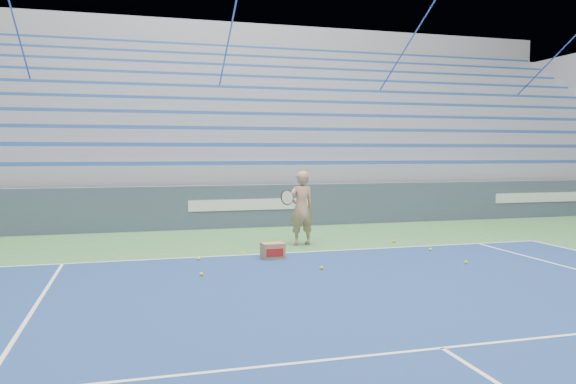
# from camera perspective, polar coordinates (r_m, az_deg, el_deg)

# --- Properties ---
(sponsor_barrier) EXTENTS (30.00, 0.32, 1.10)m
(sponsor_barrier) POSITION_cam_1_polar(r_m,az_deg,el_deg) (14.64, -3.90, -1.43)
(sponsor_barrier) COLOR #3F4C60
(sponsor_barrier) RESTS_ON ground
(bleachers) EXTENTS (31.00, 9.15, 7.30)m
(bleachers) POSITION_cam_1_polar(r_m,az_deg,el_deg) (20.21, -7.18, 5.17)
(bleachers) COLOR #989AA0
(bleachers) RESTS_ON ground
(tennis_player) EXTENTS (0.92, 0.86, 1.55)m
(tennis_player) POSITION_cam_1_polar(r_m,az_deg,el_deg) (11.74, 1.33, -1.63)
(tennis_player) COLOR tan
(tennis_player) RESTS_ON ground
(ball_box) EXTENTS (0.42, 0.34, 0.30)m
(ball_box) POSITION_cam_1_polar(r_m,az_deg,el_deg) (10.26, -1.56, -6.01)
(ball_box) COLOR #A97652
(ball_box) RESTS_ON ground
(tennis_ball_0) EXTENTS (0.07, 0.07, 0.07)m
(tennis_ball_0) POSITION_cam_1_polar(r_m,az_deg,el_deg) (11.41, 14.27, -5.70)
(tennis_ball_0) COLOR #C7D82C
(tennis_ball_0) RESTS_ON ground
(tennis_ball_1) EXTENTS (0.07, 0.07, 0.07)m
(tennis_ball_1) POSITION_cam_1_polar(r_m,az_deg,el_deg) (12.32, 10.69, -4.93)
(tennis_ball_1) COLOR #C7D82C
(tennis_ball_1) RESTS_ON ground
(tennis_ball_2) EXTENTS (0.07, 0.07, 0.07)m
(tennis_ball_2) POSITION_cam_1_polar(r_m,az_deg,el_deg) (10.24, -9.08, -6.73)
(tennis_ball_2) COLOR #C7D82C
(tennis_ball_2) RESTS_ON ground
(tennis_ball_3) EXTENTS (0.07, 0.07, 0.07)m
(tennis_ball_3) POSITION_cam_1_polar(r_m,az_deg,el_deg) (10.27, 17.63, -6.84)
(tennis_ball_3) COLOR #C7D82C
(tennis_ball_3) RESTS_ON ground
(tennis_ball_4) EXTENTS (0.07, 0.07, 0.07)m
(tennis_ball_4) POSITION_cam_1_polar(r_m,az_deg,el_deg) (10.68, -4.59, -6.25)
(tennis_ball_4) COLOR #C7D82C
(tennis_ball_4) RESTS_ON ground
(tennis_ball_5) EXTENTS (0.07, 0.07, 0.07)m
(tennis_ball_5) POSITION_cam_1_polar(r_m,az_deg,el_deg) (9.34, 3.45, -7.73)
(tennis_ball_5) COLOR #C7D82C
(tennis_ball_5) RESTS_ON ground
(tennis_ball_6) EXTENTS (0.07, 0.07, 0.07)m
(tennis_ball_6) POSITION_cam_1_polar(r_m,az_deg,el_deg) (8.96, -8.80, -8.28)
(tennis_ball_6) COLOR #C7D82C
(tennis_ball_6) RESTS_ON ground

